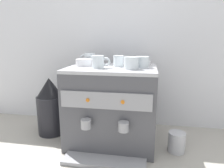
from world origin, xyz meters
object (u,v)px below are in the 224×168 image
at_px(espresso_machine, 112,106).
at_px(ceramic_bowl_1, 84,63).
at_px(ceramic_cup_4, 132,63).
at_px(milk_pitcher, 177,142).
at_px(ceramic_bowl_0, 141,63).
at_px(coffee_grinder, 51,107).
at_px(ceramic_cup_1, 119,61).
at_px(ceramic_cup_2, 143,62).
at_px(ceramic_cup_0, 89,58).
at_px(ceramic_cup_3, 99,62).

height_order(espresso_machine, ceramic_bowl_1, ceramic_bowl_1).
relative_size(ceramic_cup_4, milk_pitcher, 0.91).
bearing_deg(ceramic_bowl_0, coffee_grinder, -173.82).
relative_size(ceramic_cup_1, milk_pitcher, 0.74).
xyz_separation_m(espresso_machine, ceramic_cup_2, (0.18, 0.00, 0.28)).
distance_m(espresso_machine, milk_pitcher, 0.44).
relative_size(espresso_machine, ceramic_cup_0, 4.74).
height_order(ceramic_cup_3, ceramic_bowl_0, ceramic_cup_3).
xyz_separation_m(ceramic_cup_0, coffee_grinder, (-0.26, -0.09, -0.33)).
bearing_deg(ceramic_cup_1, milk_pitcher, -13.91).
bearing_deg(ceramic_cup_2, ceramic_cup_4, -131.86).
xyz_separation_m(ceramic_cup_4, coffee_grinder, (-0.56, 0.11, -0.33)).
distance_m(ceramic_cup_4, coffee_grinder, 0.66).
bearing_deg(ceramic_cup_4, coffee_grinder, 168.82).
distance_m(ceramic_cup_3, ceramic_bowl_1, 0.14).
height_order(ceramic_bowl_0, ceramic_bowl_1, ceramic_bowl_1).
xyz_separation_m(ceramic_cup_2, milk_pitcher, (0.21, -0.06, -0.46)).
bearing_deg(ceramic_bowl_1, ceramic_cup_0, 89.97).
bearing_deg(milk_pitcher, espresso_machine, 172.22).
relative_size(ceramic_cup_1, ceramic_cup_3, 0.84).
height_order(ceramic_cup_2, coffee_grinder, ceramic_cup_2).
xyz_separation_m(ceramic_cup_1, coffee_grinder, (-0.48, 0.01, -0.33)).
xyz_separation_m(ceramic_cup_0, ceramic_cup_4, (0.30, -0.20, -0.00)).
relative_size(ceramic_cup_4, ceramic_bowl_0, 0.92).
distance_m(espresso_machine, coffee_grinder, 0.44).
height_order(espresso_machine, milk_pitcher, espresso_machine).
xyz_separation_m(ceramic_cup_3, milk_pitcher, (0.46, 0.00, -0.46)).
distance_m(ceramic_cup_0, ceramic_cup_4, 0.36).
bearing_deg(ceramic_cup_1, ceramic_cup_0, 155.14).
relative_size(ceramic_cup_0, ceramic_cup_4, 1.02).
relative_size(espresso_machine, milk_pitcher, 4.39).
xyz_separation_m(espresso_machine, coffee_grinder, (-0.44, 0.05, -0.05)).
bearing_deg(ceramic_cup_4, ceramic_bowl_1, 164.63).
height_order(espresso_machine, ceramic_cup_4, ceramic_cup_4).
height_order(ceramic_cup_1, ceramic_cup_3, ceramic_cup_3).
relative_size(ceramic_bowl_1, milk_pitcher, 0.86).
xyz_separation_m(ceramic_cup_4, ceramic_bowl_1, (-0.30, 0.08, -0.01)).
xyz_separation_m(ceramic_cup_0, milk_pitcher, (0.57, -0.19, -0.46)).
distance_m(ceramic_cup_0, ceramic_bowl_0, 0.35).
relative_size(ceramic_cup_0, ceramic_cup_3, 1.06).
bearing_deg(ceramic_cup_4, espresso_machine, 153.11).
height_order(ceramic_cup_0, ceramic_bowl_0, ceramic_cup_0).
distance_m(ceramic_cup_4, ceramic_bowl_1, 0.31).
height_order(espresso_machine, ceramic_bowl_0, ceramic_bowl_0).
distance_m(ceramic_cup_1, milk_pitcher, 0.59).
xyz_separation_m(ceramic_cup_1, ceramic_cup_3, (-0.11, -0.09, 0.00)).
xyz_separation_m(espresso_machine, ceramic_bowl_0, (0.17, 0.11, 0.26)).
height_order(ceramic_cup_4, milk_pitcher, ceramic_cup_4).
height_order(ceramic_cup_0, milk_pitcher, ceramic_cup_0).
bearing_deg(milk_pitcher, ceramic_cup_1, 166.09).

